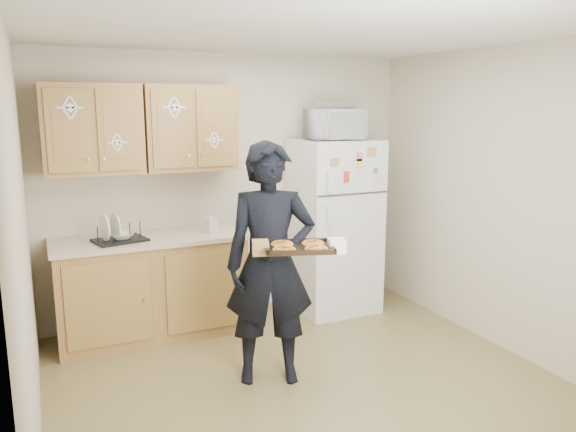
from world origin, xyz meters
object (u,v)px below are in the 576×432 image
Objects in this scene: refrigerator at (334,226)px; person at (270,264)px; microwave at (335,124)px; dish_rack at (119,232)px; baking_tray at (299,248)px.

person is (-1.15, -1.14, 0.04)m from refrigerator.
dish_rack is (-2.02, 0.04, -0.86)m from microwave.
person reaches higher than refrigerator.
refrigerator reaches higher than baking_tray.
person is 1.45m from dish_rack.
refrigerator is 3.67× the size of baking_tray.
baking_tray is at bearing -120.36° from microwave.
dish_rack is at bearing 143.56° from baking_tray.
dish_rack is (-0.90, 1.13, 0.09)m from person.
person is 1.83m from microwave.
microwave is at bearing -124.17° from refrigerator.
person reaches higher than dish_rack.
baking_tray is at bearing -53.31° from person.
refrigerator is at bearing 71.70° from baking_tray.
baking_tray is (0.09, -0.28, 0.18)m from person.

